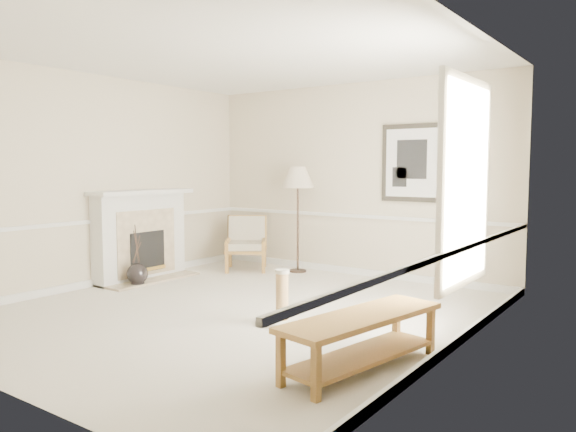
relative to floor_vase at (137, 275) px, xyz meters
The scene contains 8 objects.
ground 2.04m from the floor_vase, ahead, with size 5.50×5.50×0.00m, color silver.
room 2.76m from the floor_vase, ahead, with size 5.04×5.54×2.92m.
fireplace 0.68m from the floor_vase, 133.02° to the left, with size 0.64×1.64×1.31m.
floor_vase is the anchor object (origin of this frame).
armchair 1.94m from the floor_vase, 77.66° to the left, with size 0.92×0.93×0.85m.
floor_lamp 2.79m from the floor_vase, 60.35° to the left, with size 0.65×0.65×1.65m.
bench 4.19m from the floor_vase, 14.78° to the right, with size 0.78×1.66×0.46m.
scratching_post 2.78m from the floor_vase, ahead, with size 0.44×0.44×0.58m.
Camera 1 is at (4.12, -4.79, 1.65)m, focal length 35.00 mm.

